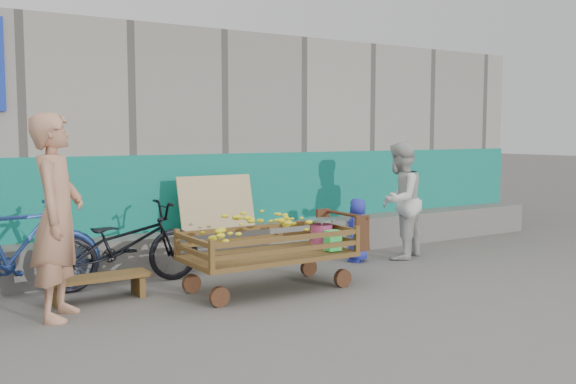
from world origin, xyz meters
TOP-DOWN VIEW (x-y plane):
  - ground at (0.00, 0.00)m, footprint 80.00×80.00m
  - building_wall at (-0.00, 4.05)m, footprint 12.00×3.50m
  - banana_cart at (0.20, 0.86)m, footprint 1.95×0.89m
  - bench at (-1.42, 1.39)m, footprint 1.01×0.30m
  - vendor_man at (-1.88, 0.98)m, footprint 0.71×0.80m
  - woman at (2.59, 1.42)m, footprint 0.94×0.86m
  - child at (1.99, 1.55)m, footprint 0.48×0.44m
  - bicycle_dark at (-1.00, 1.86)m, footprint 1.74×0.62m
  - bicycle_blue at (-2.11, 1.85)m, footprint 1.74×0.58m

SIDE VIEW (x-z plane):
  - ground at x=0.00m, z-range 0.00..0.00m
  - bench at x=-1.42m, z-range 0.06..0.31m
  - child at x=1.99m, z-range 0.00..0.83m
  - bicycle_dark at x=-1.00m, z-range 0.00..0.91m
  - bicycle_blue at x=-2.11m, z-range 0.00..1.03m
  - banana_cart at x=0.20m, z-range 0.15..0.98m
  - woman at x=2.59m, z-range 0.00..1.56m
  - vendor_man at x=-1.88m, z-range 0.00..1.85m
  - building_wall at x=0.00m, z-range -0.03..2.97m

